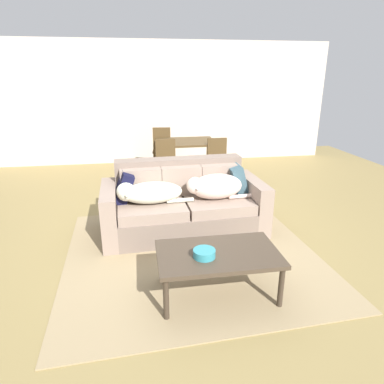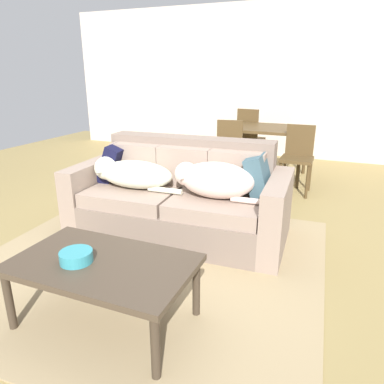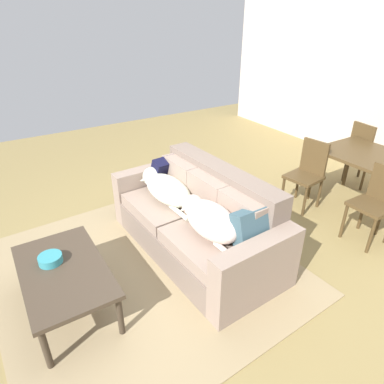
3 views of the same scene
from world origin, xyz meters
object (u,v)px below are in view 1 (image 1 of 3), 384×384
object	(u,v)px
throw_pillow_by_right_arm	(237,179)
dining_chair_near_left	(167,162)
couch	(183,205)
dining_chair_far_left	(162,148)
dining_table	(186,145)
bowl_on_coffee_table	(204,253)
dog_on_left_cushion	(148,193)
coffee_table	(218,257)
throw_pillow_by_left_arm	(124,187)
dining_chair_near_right	(218,160)
dog_on_right_cushion	(214,186)

from	to	relation	value
throw_pillow_by_right_arm	dining_chair_near_left	size ratio (longest dim) A/B	0.43
couch	dining_chair_near_left	size ratio (longest dim) A/B	2.35
couch	dining_chair_far_left	xyz separation A→B (m)	(-0.04, 2.91, 0.17)
throw_pillow_by_right_arm	dining_chair_near_left	xyz separation A→B (m)	(-0.79, 1.64, -0.14)
dining_table	dining_chair_far_left	xyz separation A→B (m)	(-0.43, 0.59, -0.16)
throw_pillow_by_right_arm	bowl_on_coffee_table	xyz separation A→B (m)	(-0.76, -1.60, -0.16)
dog_on_left_cushion	dining_chair_far_left	world-z (taller)	dining_chair_far_left
coffee_table	dog_on_left_cushion	bearing A→B (deg)	114.04
dog_on_left_cushion	throw_pillow_by_right_arm	distance (m)	1.22
throw_pillow_by_left_arm	dining_chair_near_right	xyz separation A→B (m)	(1.64, 1.73, -0.14)
bowl_on_coffee_table	dining_chair_far_left	world-z (taller)	dining_chair_far_left
dog_on_left_cushion	throw_pillow_by_right_arm	bearing A→B (deg)	9.13
dining_table	dining_chair_near_left	size ratio (longest dim) A/B	1.25
dining_table	dining_chair_near_right	size ratio (longest dim) A/B	1.28
dining_chair_near_right	dining_table	bearing A→B (deg)	131.84
dog_on_right_cushion	dining_chair_near_left	size ratio (longest dim) A/B	0.94
throw_pillow_by_left_arm	dining_chair_near_left	distance (m)	1.85
couch	throw_pillow_by_right_arm	xyz separation A→B (m)	(0.75, 0.09, 0.29)
coffee_table	dining_chair_near_left	distance (m)	3.18
couch	dining_table	distance (m)	2.37
dog_on_left_cushion	throw_pillow_by_right_arm	world-z (taller)	throw_pillow_by_right_arm
dog_on_left_cushion	bowl_on_coffee_table	world-z (taller)	dog_on_left_cushion
dog_on_left_cushion	coffee_table	xyz separation A→B (m)	(0.57, -1.28, -0.21)
couch	dining_chair_near_left	distance (m)	1.73
dog_on_right_cushion	bowl_on_coffee_table	xyz separation A→B (m)	(-0.40, -1.37, -0.15)
dog_on_left_cushion	couch	bearing A→B (deg)	17.09
dog_on_right_cushion	dining_chair_near_right	size ratio (longest dim) A/B	0.96
couch	dining_table	world-z (taller)	couch
dog_on_right_cushion	dining_chair_far_left	distance (m)	3.07
coffee_table	bowl_on_coffee_table	distance (m)	0.17
dog_on_right_cushion	bowl_on_coffee_table	size ratio (longest dim) A/B	4.22
dog_on_left_cushion	dining_chair_near_left	world-z (taller)	dining_chair_near_left
dog_on_left_cushion	dining_table	size ratio (longest dim) A/B	0.84
dog_on_left_cushion	dining_table	bearing A→B (deg)	68.70
throw_pillow_by_left_arm	throw_pillow_by_right_arm	distance (m)	1.50
dining_chair_far_left	throw_pillow_by_left_arm	bearing A→B (deg)	83.10
couch	dining_chair_far_left	distance (m)	2.91
dog_on_right_cushion	dining_chair_far_left	size ratio (longest dim) A/B	0.88
dining_chair_near_left	dining_chair_near_right	world-z (taller)	dining_chair_near_left
couch	bowl_on_coffee_table	bearing A→B (deg)	-93.24
bowl_on_coffee_table	dining_table	world-z (taller)	dining_table
couch	throw_pillow_by_right_arm	world-z (taller)	couch
dog_on_right_cushion	throw_pillow_by_right_arm	xyz separation A→B (m)	(0.36, 0.23, 0.01)
throw_pillow_by_left_arm	bowl_on_coffee_table	world-z (taller)	throw_pillow_by_left_arm
throw_pillow_by_left_arm	dining_chair_near_left	world-z (taller)	dining_chair_near_left
throw_pillow_by_left_arm	dining_chair_near_right	size ratio (longest dim) A/B	0.44
dog_on_left_cushion	bowl_on_coffee_table	bearing A→B (deg)	-74.90
bowl_on_coffee_table	dining_chair_near_left	size ratio (longest dim) A/B	0.22
coffee_table	dining_chair_near_left	bearing A→B (deg)	93.15
coffee_table	dining_chair_near_right	world-z (taller)	dining_chair_near_right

